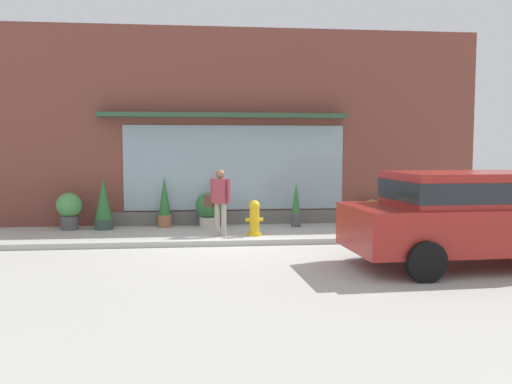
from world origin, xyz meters
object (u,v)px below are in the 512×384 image
potted_plant_corner_tall (296,206)px  pedestrian_with_handbag (219,198)px  potted_plant_window_right (69,209)px  parked_car_red (473,213)px  potted_plant_low_front (165,203)px  fire_hydrant (254,218)px  potted_plant_doorstep (103,205)px  potted_plant_window_left (372,210)px  potted_plant_near_hydrant (209,208)px

potted_plant_corner_tall → pedestrian_with_handbag: bearing=-147.8°
potted_plant_corner_tall → potted_plant_window_right: size_ratio=1.25×
parked_car_red → potted_plant_low_front: bearing=133.8°
parked_car_red → potted_plant_window_right: size_ratio=4.90×
fire_hydrant → potted_plant_doorstep: 3.92m
potted_plant_window_left → potted_plant_low_front: 5.57m
parked_car_red → potted_plant_low_front: size_ratio=3.47×
potted_plant_doorstep → potted_plant_low_front: (1.50, 0.25, 0.02)m
potted_plant_corner_tall → fire_hydrant: bearing=-133.9°
fire_hydrant → potted_plant_window_right: potted_plant_window_right is taller
potted_plant_doorstep → pedestrian_with_handbag: bearing=-25.7°
potted_plant_doorstep → potted_plant_window_right: bearing=177.8°
fire_hydrant → pedestrian_with_handbag: pedestrian_with_handbag is taller
potted_plant_corner_tall → potted_plant_doorstep: potted_plant_doorstep is taller
potted_plant_corner_tall → parked_car_red: bearing=-66.4°
potted_plant_near_hydrant → potted_plant_window_left: (4.42, 0.25, -0.13)m
potted_plant_window_right → potted_plant_doorstep: (0.84, -0.03, 0.09)m
parked_car_red → potted_plant_window_right: 9.41m
pedestrian_with_handbag → potted_plant_window_right: pedestrian_with_handbag is taller
pedestrian_with_handbag → parked_car_red: parked_car_red is taller
fire_hydrant → potted_plant_window_left: 3.80m
pedestrian_with_handbag → potted_plant_corner_tall: pedestrian_with_handbag is taller
fire_hydrant → potted_plant_low_front: bearing=143.5°
potted_plant_window_right → potted_plant_doorstep: 0.85m
parked_car_red → potted_plant_window_right: bearing=144.7°
potted_plant_low_front → potted_plant_window_left: bearing=1.0°
potted_plant_corner_tall → potted_plant_low_front: (-3.39, 0.34, 0.08)m
potted_plant_window_left → potted_plant_doorstep: bearing=-177.2°
potted_plant_window_left → potted_plant_low_front: size_ratio=0.50×
potted_plant_corner_tall → potted_plant_window_right: 5.74m
potted_plant_window_right → potted_plant_window_left: bearing=2.3°
parked_car_red → potted_plant_corner_tall: bearing=111.1°
pedestrian_with_handbag → potted_plant_window_right: size_ratio=1.67×
potted_plant_window_right → potted_plant_window_left: potted_plant_window_right is taller
fire_hydrant → potted_plant_corner_tall: (1.22, 1.27, 0.14)m
potted_plant_doorstep → potted_plant_corner_tall: bearing=-1.0°
parked_car_red → potted_plant_window_left: bearing=87.5°
pedestrian_with_handbag → potted_plant_low_front: (-1.35, 1.62, -0.27)m
pedestrian_with_handbag → parked_car_red: 5.60m
potted_plant_window_right → potted_plant_window_left: (7.91, 0.32, -0.16)m
potted_plant_near_hydrant → potted_plant_corner_tall: 2.26m
potted_plant_near_hydrant → potted_plant_low_front: (-1.14, 0.16, 0.14)m
parked_car_red → potted_plant_window_left: (0.00, 5.41, -0.56)m
parked_car_red → potted_plant_doorstep: size_ratio=3.58×
potted_plant_corner_tall → potted_plant_window_right: potted_plant_corner_tall is taller
pedestrian_with_handbag → potted_plant_near_hydrant: bearing=-52.2°
potted_plant_near_hydrant → potted_plant_window_left: bearing=3.3°
potted_plant_doorstep → fire_hydrant: bearing=-20.3°
fire_hydrant → potted_plant_corner_tall: size_ratio=0.71×
parked_car_red → potted_plant_doorstep: (-7.06, 5.06, -0.31)m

